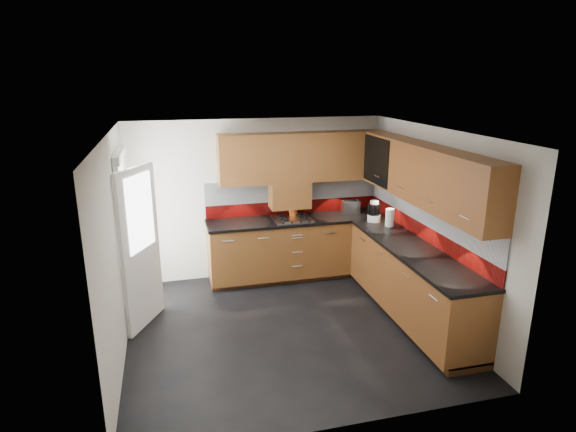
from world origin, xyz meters
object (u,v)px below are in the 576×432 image
object	(u,v)px
gas_hob	(292,218)
food_processor	(374,212)
utensil_pot	(293,209)
toaster	(350,207)

from	to	relation	value
gas_hob	food_processor	distance (m)	1.20
utensil_pot	gas_hob	bearing A→B (deg)	-108.14
food_processor	gas_hob	bearing A→B (deg)	160.82
toaster	food_processor	distance (m)	0.54
toaster	food_processor	bearing A→B (deg)	-72.20
toaster	food_processor	xyz separation A→B (m)	(0.16, -0.51, 0.05)
gas_hob	utensil_pot	xyz separation A→B (m)	(0.06, 0.18, 0.09)
gas_hob	toaster	bearing A→B (deg)	6.95
gas_hob	food_processor	size ratio (longest dim) A/B	1.82
utensil_pot	food_processor	distance (m)	1.21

